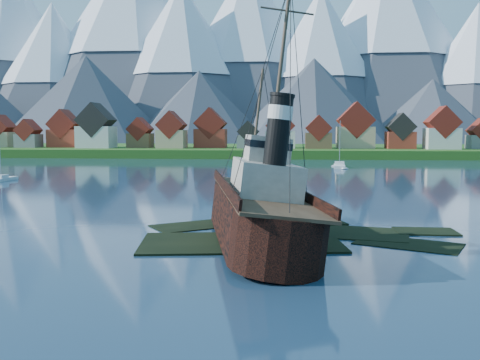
{
  "coord_description": "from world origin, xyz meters",
  "views": [
    {
      "loc": [
        1.23,
        -49.38,
        10.37
      ],
      "look_at": [
        -3.84,
        6.0,
        5.0
      ],
      "focal_mm": 40.0,
      "sensor_mm": 36.0,
      "label": 1
    }
  ],
  "objects": [
    {
      "name": "ground",
      "position": [
        0.0,
        0.0,
        0.0
      ],
      "size": [
        1400.0,
        1400.0,
        0.0
      ],
      "primitive_type": "plane",
      "color": "#1C364F",
      "rests_on": "ground"
    },
    {
      "name": "shoal",
      "position": [
        1.78,
        2.15,
        -0.35
      ],
      "size": [
        31.71,
        21.24,
        1.14
      ],
      "color": "black",
      "rests_on": "ground"
    },
    {
      "name": "shore_bank",
      "position": [
        0.0,
        170.0,
        0.0
      ],
      "size": [
        600.0,
        80.0,
        3.2
      ],
      "primitive_type": "cube",
      "color": "#174914",
      "rests_on": "ground"
    },
    {
      "name": "seawall",
      "position": [
        0.0,
        132.0,
        0.0
      ],
      "size": [
        600.0,
        2.5,
        2.0
      ],
      "primitive_type": "cube",
      "color": "#3F3D38",
      "rests_on": "ground"
    },
    {
      "name": "town",
      "position": [
        -33.12,
        152.18,
        8.99
      ],
      "size": [
        250.96,
        16.69,
        17.3
      ],
      "color": "maroon",
      "rests_on": "ground"
    },
    {
      "name": "mountains",
      "position": [
        -0.79,
        481.26,
        89.34
      ],
      "size": [
        965.0,
        340.0,
        205.0
      ],
      "color": "#2D333D",
      "rests_on": "ground"
    },
    {
      "name": "tugboat_wreck",
      "position": [
        -1.71,
        -0.1,
        3.02
      ],
      "size": [
        7.04,
        30.32,
        24.02
      ],
      "rotation": [
        0.0,
        0.11,
        0.2
      ],
      "color": "black",
      "rests_on": "ground"
    },
    {
      "name": "sailboat_a",
      "position": [
        -55.46,
        50.99,
        0.23
      ],
      "size": [
        2.7,
        8.65,
        10.41
      ],
      "rotation": [
        0.0,
        0.0,
        -0.07
      ],
      "color": "silver",
      "rests_on": "ground"
    },
    {
      "name": "sailboat_e",
      "position": [
        14.68,
        94.24,
        0.28
      ],
      "size": [
        3.68,
        11.45,
        13.07
      ],
      "rotation": [
        0.0,
        0.0,
        -0.08
      ],
      "color": "silver",
      "rests_on": "ground"
    }
  ]
}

